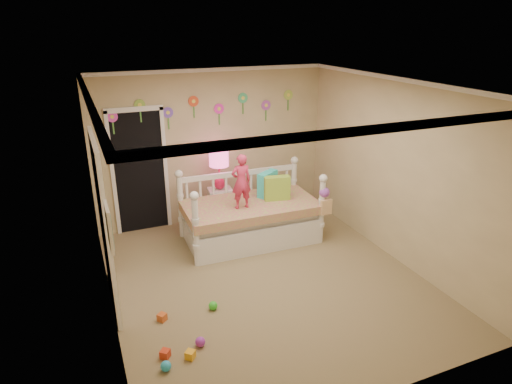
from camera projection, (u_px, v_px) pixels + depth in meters
name	position (u px, v px, depth m)	size (l,w,h in m)	color
floor	(266.00, 279.00, 6.05)	(4.00, 4.50, 0.01)	#7F684C
ceiling	(268.00, 85.00, 5.11)	(4.00, 4.50, 0.01)	white
back_wall	(213.00, 147.00, 7.52)	(4.00, 0.01, 2.60)	tan
left_wall	(101.00, 216.00, 4.86)	(0.01, 4.50, 2.60)	tan
right_wall	(395.00, 171.00, 6.30)	(0.01, 4.50, 2.60)	tan
crown_molding	(268.00, 88.00, 5.12)	(4.00, 4.50, 0.06)	white
daybed	(250.00, 206.00, 6.97)	(2.11, 1.14, 1.15)	white
pillow_turquoise	(267.00, 184.00, 7.16)	(0.40, 0.14, 0.40)	#2AD2CC
pillow_lime	(277.00, 188.00, 6.99)	(0.41, 0.15, 0.38)	#93C33B
child	(241.00, 182.00, 6.60)	(0.31, 0.20, 0.85)	#D93159
nightstand	(220.00, 207.00, 7.59)	(0.39, 0.30, 0.65)	white
table_lamp	(219.00, 162.00, 7.30)	(0.32, 0.32, 0.71)	#DA1D4C
closet_doorway	(140.00, 171.00, 7.15)	(0.90, 0.04, 2.07)	black
flower_decals	(207.00, 110.00, 7.24)	(3.40, 0.02, 0.50)	#B2668C
mirror_closet	(105.00, 225.00, 5.22)	(0.07, 1.30, 2.10)	white
wall_picture	(109.00, 227.00, 4.01)	(0.05, 0.34, 0.42)	white
hanging_bag	(325.00, 202.00, 6.81)	(0.20, 0.16, 0.36)	beige
toy_scatter	(190.00, 326.00, 5.03)	(0.80, 1.30, 0.11)	#996666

